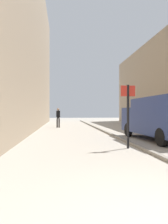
% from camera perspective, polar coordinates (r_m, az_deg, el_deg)
% --- Properties ---
extents(ground_plane, '(80.00, 80.00, 0.00)m').
position_cam_1_polar(ground_plane, '(14.46, 0.08, -5.93)').
color(ground_plane, '#A8A093').
extents(building_facade_left, '(3.28, 40.00, 15.31)m').
position_cam_1_polar(building_facade_left, '(16.01, -20.56, 22.64)').
color(building_facade_left, gray).
rests_on(building_facade_left, ground_plane).
extents(kerb_strip, '(0.16, 40.00, 0.12)m').
position_cam_1_polar(kerb_strip, '(14.71, 6.24, -5.59)').
color(kerb_strip, gray).
rests_on(kerb_strip, ground_plane).
extents(pedestrian_main_foreground, '(0.37, 0.24, 1.87)m').
position_cam_1_polar(pedestrian_main_foreground, '(19.97, -7.19, -1.20)').
color(pedestrian_main_foreground, black).
rests_on(pedestrian_main_foreground, ground_plane).
extents(delivery_van, '(2.35, 5.46, 2.23)m').
position_cam_1_polar(delivery_van, '(11.48, 20.01, -1.42)').
color(delivery_van, navy).
rests_on(delivery_van, ground_plane).
extents(street_sign_post, '(0.60, 0.10, 2.60)m').
position_cam_1_polar(street_sign_post, '(8.59, 12.11, 0.39)').
color(street_sign_post, black).
rests_on(street_sign_post, ground_plane).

